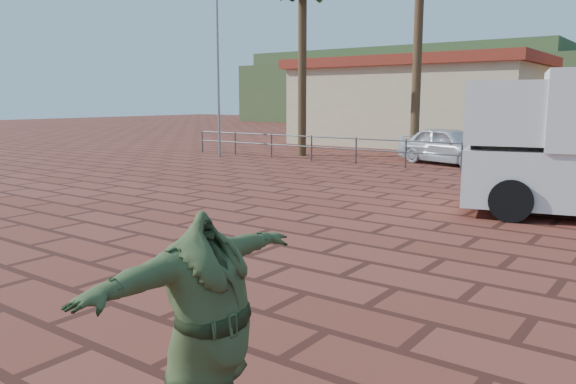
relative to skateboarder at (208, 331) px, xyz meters
name	(u,v)px	position (x,y,z in m)	size (l,w,h in m)	color
ground	(208,248)	(-3.83, 3.93, -0.91)	(120.00, 120.00, 0.00)	brown
paint_stripe	(184,274)	(-3.13, 2.73, -0.91)	(1.40, 0.22, 0.01)	white
guardrail	(462,152)	(-3.83, 15.93, -0.23)	(24.06, 0.06, 1.00)	#47494F
flagpole	(220,44)	(-13.71, 14.93, 3.73)	(1.30, 0.10, 8.00)	gray
building_west	(416,102)	(-9.83, 25.93, 1.37)	(12.60, 7.60, 4.50)	beige
hill_back	(406,86)	(-25.83, 59.93, 3.09)	(35.00, 14.00, 8.00)	#384C28
skateboarder	(208,331)	(0.00, 0.00, 0.00)	(1.96, 0.53, 1.59)	#354525
car_silver	(450,146)	(-4.96, 17.85, -0.21)	(1.65, 4.10, 1.40)	silver
car_white	(516,146)	(-2.80, 18.68, -0.19)	(1.53, 4.40, 1.45)	silver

